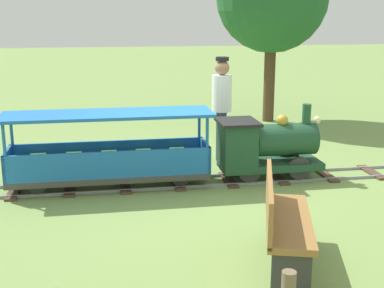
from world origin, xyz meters
name	(u,v)px	position (x,y,z in m)	size (l,w,h in m)	color
ground_plane	(198,183)	(0.00, 0.00, 0.00)	(60.00, 60.00, 0.00)	#75934C
track	(177,183)	(0.00, -0.28, 0.02)	(0.66, 6.40, 0.04)	gray
locomotive	(265,145)	(0.00, 0.94, 0.49)	(0.62, 1.45, 1.00)	#1E472D
passenger_car	(109,157)	(0.00, -1.18, 0.42)	(0.72, 2.70, 0.97)	#3F3F3F
conductor_person	(222,101)	(-0.97, 0.54, 0.96)	(0.30, 0.30, 1.62)	#282D47
park_bench	(283,221)	(2.46, 0.33, 0.42)	(1.36, 0.76, 0.82)	olive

